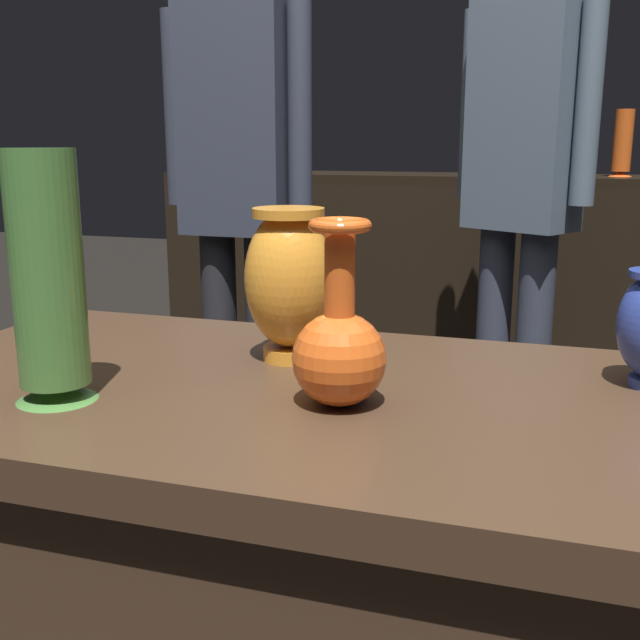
# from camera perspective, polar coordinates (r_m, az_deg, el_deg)

# --- Properties ---
(back_display_shelf) EXTENTS (2.60, 0.40, 0.99)m
(back_display_shelf) POSITION_cam_1_polar(r_m,az_deg,el_deg) (3.20, 11.49, 1.74)
(back_display_shelf) COLOR black
(back_display_shelf) RESTS_ON ground_plane
(vase_centerpiece) EXTENTS (0.12, 0.12, 0.23)m
(vase_centerpiece) POSITION_cam_1_polar(r_m,az_deg,el_deg) (0.93, 1.45, -1.95)
(vase_centerpiece) COLOR #E55B1E
(vase_centerpiece) RESTS_ON display_plinth
(vase_tall_behind) EXTENTS (0.10, 0.10, 0.31)m
(vase_tall_behind) POSITION_cam_1_polar(r_m,az_deg,el_deg) (0.99, -19.73, 2.75)
(vase_tall_behind) COLOR #477A38
(vase_tall_behind) RESTS_ON display_plinth
(vase_right_accent) EXTENTS (0.13, 0.13, 0.23)m
(vase_right_accent) POSITION_cam_1_polar(r_m,az_deg,el_deg) (1.12, -2.34, 3.09)
(vase_right_accent) COLOR orange
(vase_right_accent) RESTS_ON display_plinth
(shelf_vase_right) EXTENTS (0.09, 0.09, 0.25)m
(shelf_vase_right) POSITION_cam_1_polar(r_m,az_deg,el_deg) (3.12, 21.75, 12.12)
(shelf_vase_right) COLOR #E55B1E
(shelf_vase_right) RESTS_ON back_display_shelf
(shelf_vase_far_left) EXTENTS (0.10, 0.10, 0.19)m
(shelf_vase_far_left) POSITION_cam_1_polar(r_m,az_deg,el_deg) (3.39, -6.25, 12.05)
(shelf_vase_far_left) COLOR red
(shelf_vase_far_left) RESTS_ON back_display_shelf
(visitor_near_left) EXTENTS (0.47, 0.20, 1.71)m
(visitor_near_left) POSITION_cam_1_polar(r_m,az_deg,el_deg) (2.33, -6.19, 10.60)
(visitor_near_left) COLOR #232328
(visitor_near_left) RESTS_ON ground_plane
(visitor_center_back) EXTENTS (0.42, 0.32, 1.73)m
(visitor_center_back) POSITION_cam_1_polar(r_m,az_deg,el_deg) (2.43, 14.95, 10.65)
(visitor_center_back) COLOR #333847
(visitor_center_back) RESTS_ON ground_plane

